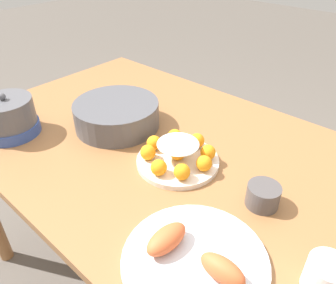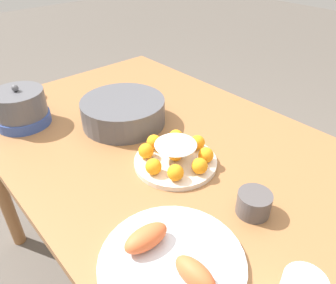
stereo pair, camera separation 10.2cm
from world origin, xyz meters
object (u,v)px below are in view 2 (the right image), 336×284
cake_plate (176,156)px  warming_pot (21,108)px  seafood_platter (171,260)px  serving_bowl (123,111)px  dining_table (162,165)px  sauce_bowl (32,95)px  cup_near (254,203)px

cake_plate → warming_pot: (0.54, 0.25, 0.03)m
seafood_platter → serving_bowl: bearing=-25.8°
dining_table → cake_plate: cake_plate is taller
cake_plate → sauce_bowl: cake_plate is taller
serving_bowl → seafood_platter: size_ratio=0.93×
dining_table → serving_bowl: serving_bowl is taller
sauce_bowl → cup_near: cup_near is taller
dining_table → seafood_platter: bearing=142.1°
dining_table → cake_plate: size_ratio=5.69×
cup_near → cake_plate: bearing=2.6°
dining_table → warming_pot: bearing=35.0°
cup_near → sauce_bowl: bearing=9.0°
dining_table → cup_near: cup_near is taller
sauce_bowl → seafood_platter: seafood_platter is taller
cup_near → warming_pot: (0.82, 0.26, 0.03)m
dining_table → cake_plate: (-0.12, 0.04, 0.13)m
sauce_bowl → warming_pot: 0.21m
sauce_bowl → cup_near: size_ratio=0.98×
dining_table → warming_pot: 0.54m
dining_table → warming_pot: size_ratio=7.52×
dining_table → sauce_bowl: 0.64m
dining_table → warming_pot: (0.42, 0.30, 0.16)m
serving_bowl → cup_near: bearing=178.8°
serving_bowl → sauce_bowl: (0.42, 0.17, -0.04)m
warming_pot → dining_table: bearing=-145.0°
cake_plate → sauce_bowl: bearing=11.5°
cake_plate → seafood_platter: bearing=135.9°
seafood_platter → warming_pot: warming_pot is taller
cake_plate → warming_pot: bearing=24.9°
serving_bowl → cup_near: 0.58m
serving_bowl → cup_near: serving_bowl is taller
sauce_bowl → seafood_platter: bearing=174.2°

